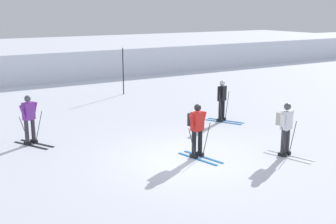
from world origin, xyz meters
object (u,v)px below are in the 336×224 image
object	(u,v)px
skier_purple	(29,118)
trail_marker_pole	(123,71)
skier_red	(197,128)
skier_white	(286,127)
skier_black	(222,100)

from	to	relation	value
skier_purple	trail_marker_pole	bearing A→B (deg)	44.10
skier_red	skier_white	world-z (taller)	same
skier_purple	trail_marker_pole	size ratio (longest dim) A/B	0.68
skier_black	trail_marker_pole	xyz separation A→B (m)	(-0.92, 7.39, 0.34)
skier_white	skier_black	bearing A→B (deg)	77.26
skier_purple	skier_white	size ratio (longest dim) A/B	1.00
skier_white	trail_marker_pole	distance (m)	11.85
trail_marker_pole	skier_purple	bearing A→B (deg)	-135.90
skier_white	skier_purple	bearing A→B (deg)	140.43
skier_white	trail_marker_pole	bearing A→B (deg)	89.59
skier_red	skier_black	size ratio (longest dim) A/B	1.00
skier_purple	trail_marker_pole	world-z (taller)	trail_marker_pole
skier_black	trail_marker_pole	size ratio (longest dim) A/B	0.68
skier_white	trail_marker_pole	xyz separation A→B (m)	(0.08, 11.84, 0.30)
skier_red	skier_white	size ratio (longest dim) A/B	1.00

